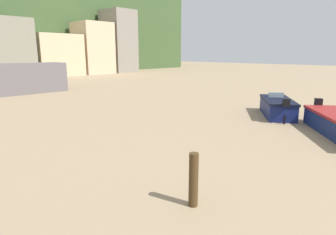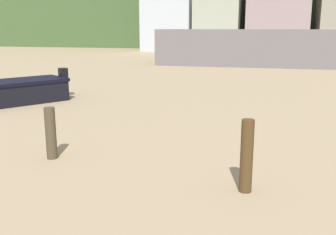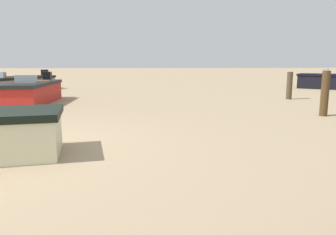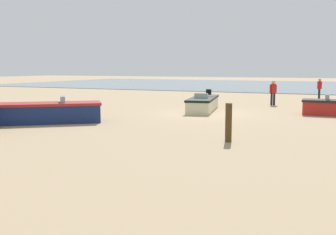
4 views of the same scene
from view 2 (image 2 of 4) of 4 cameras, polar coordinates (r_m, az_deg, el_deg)
harbor_pier at (r=29.16m, az=14.00°, el=9.62°), size 15.72×2.40×2.57m
townhouse_far_left at (r=47.88m, az=0.43°, el=15.23°), size 5.55×6.80×9.36m
townhouse_left at (r=46.45m, az=7.18°, el=13.34°), size 4.91×5.98×6.35m
townhouse_centre_left at (r=46.26m, az=15.45°, el=15.26°), size 6.46×6.16×10.02m
boat_black_0 at (r=15.69m, az=-22.38°, el=3.31°), size 3.88×4.60×1.18m
mooring_post_near_water at (r=8.90m, az=-16.45°, el=-2.17°), size 0.23×0.23×1.13m
mooring_post_mid_beach at (r=6.95m, az=11.20°, el=-5.46°), size 0.22×0.22×1.29m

